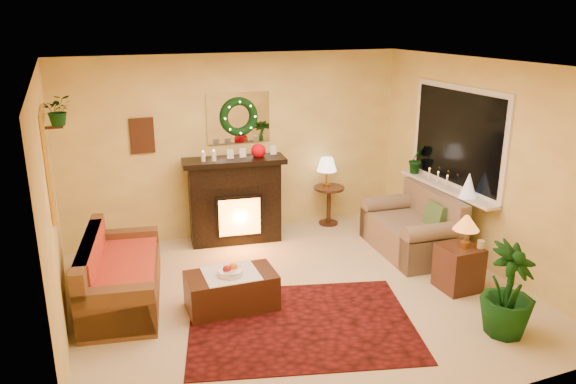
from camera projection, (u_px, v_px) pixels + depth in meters
name	position (u px, v px, depth m)	size (l,w,h in m)	color
floor	(299.00, 295.00, 6.47)	(5.00, 5.00, 0.00)	beige
ceiling	(301.00, 66.00, 5.69)	(5.00, 5.00, 0.00)	white
wall_back	(239.00, 145.00, 8.07)	(5.00, 5.00, 0.00)	#EFD88C
wall_front	(421.00, 272.00, 4.09)	(5.00, 5.00, 0.00)	#EFD88C
wall_left	(52.00, 217.00, 5.19)	(4.50, 4.50, 0.00)	#EFD88C
wall_right	(485.00, 166.00, 6.97)	(4.50, 4.50, 0.00)	#EFD88C
area_rug	(301.00, 324.00, 5.86)	(2.32, 1.74, 0.01)	maroon
sofa	(121.00, 266.00, 6.23)	(0.78, 1.77, 0.76)	brown
red_throw	(118.00, 259.00, 6.33)	(0.83, 1.35, 0.02)	red
fireplace	(235.00, 204.00, 7.89)	(1.25, 0.40, 1.15)	black
poinsettia	(258.00, 151.00, 7.74)	(0.20, 0.20, 0.20)	red
mantel_candle_a	(203.00, 158.00, 7.51)	(0.06, 0.06, 0.18)	silver
mantel_candle_b	(214.00, 158.00, 7.53)	(0.06, 0.06, 0.19)	silver
mantel_mirror	(238.00, 118.00, 7.93)	(0.92, 0.02, 0.72)	white
wreath	(239.00, 117.00, 7.89)	(0.55, 0.55, 0.11)	#194719
wall_art	(142.00, 136.00, 7.50)	(0.32, 0.03, 0.48)	#381E11
gold_mirror	(48.00, 163.00, 5.33)	(0.03, 0.84, 1.00)	gold
hanging_plant	(60.00, 125.00, 5.98)	(0.33, 0.28, 0.36)	#194719
loveseat	(411.00, 222.00, 7.56)	(0.84, 1.45, 0.84)	gray
window_frame	(457.00, 138.00, 7.38)	(0.03, 1.86, 1.36)	white
window_glass	(456.00, 138.00, 7.37)	(0.02, 1.70, 1.22)	black
window_sill	(446.00, 188.00, 7.54)	(0.22, 1.86, 0.04)	white
mini_tree	(469.00, 186.00, 7.06)	(0.22, 0.22, 0.33)	white
sill_plant	(417.00, 160.00, 8.11)	(0.30, 0.24, 0.54)	#234D2A
side_table_round	(329.00, 204.00, 8.60)	(0.46, 0.46, 0.60)	#522C14
lamp_cream	(327.00, 169.00, 8.45)	(0.30, 0.30, 0.46)	#FFE3BE
end_table_square	(459.00, 267.00, 6.56)	(0.44, 0.44, 0.53)	#341E0E
lamp_tiffany	(466.00, 230.00, 6.42)	(0.30, 0.30, 0.44)	orange
coffee_table	(231.00, 290.00, 6.14)	(0.97, 0.53, 0.41)	brown
fruit_bowl	(231.00, 272.00, 6.03)	(0.27, 0.27, 0.06)	silver
floor_palm	(508.00, 293.00, 5.57)	(1.61, 1.61, 2.88)	#184018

